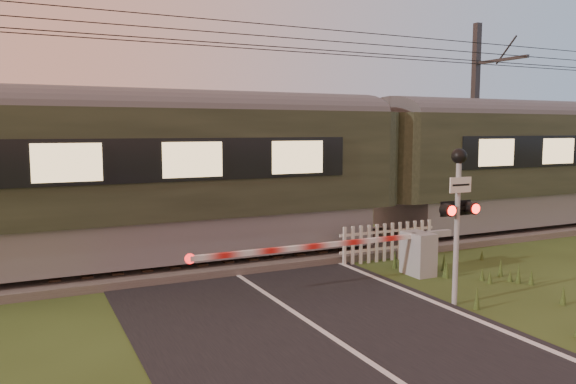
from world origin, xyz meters
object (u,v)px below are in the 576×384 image
crossing_signal (458,198)px  boom_gate (407,252)px  catenary_mast (476,119)px  train (374,167)px  picket_fence (388,242)px

crossing_signal → boom_gate: bearing=77.1°
crossing_signal → catenary_mast: catenary_mast is taller
crossing_signal → train: bearing=71.6°
crossing_signal → picket_fence: (1.01, 3.60, -1.59)m
train → picket_fence: 2.74m
train → boom_gate: bearing=-111.7°
boom_gate → catenary_mast: catenary_mast is taller
crossing_signal → catenary_mast: (7.83, 7.72, 1.68)m
train → crossing_signal: size_ratio=14.26×
train → crossing_signal: bearing=-108.4°
picket_fence → catenary_mast: (6.82, 4.12, 3.27)m
train → boom_gate: train is taller
train → crossing_signal: 5.79m
boom_gate → catenary_mast: (7.35, 5.60, 3.20)m
picket_fence → catenary_mast: bearing=31.2°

